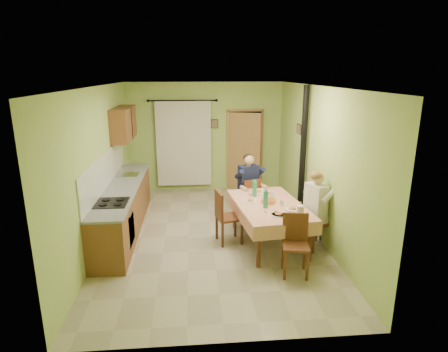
{
  "coord_description": "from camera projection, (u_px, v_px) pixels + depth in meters",
  "views": [
    {
      "loc": [
        -0.33,
        -6.65,
        3.04
      ],
      "look_at": [
        0.25,
        0.1,
        1.15
      ],
      "focal_mm": 30.0,
      "sensor_mm": 36.0,
      "label": 1
    }
  ],
  "objects": [
    {
      "name": "floor",
      "position": [
        212.0,
        235.0,
        7.23
      ],
      "size": [
        4.0,
        6.0,
        0.01
      ],
      "primitive_type": "cube",
      "color": "tan",
      "rests_on": "ground"
    },
    {
      "name": "room_shell",
      "position": [
        211.0,
        142.0,
        6.74
      ],
      "size": [
        4.04,
        6.04,
        2.82
      ],
      "color": "#ABCB68",
      "rests_on": "ground"
    },
    {
      "name": "kitchen_run",
      "position": [
        124.0,
        207.0,
        7.34
      ],
      "size": [
        0.64,
        3.64,
        1.56
      ],
      "color": "brown",
      "rests_on": "ground"
    },
    {
      "name": "upper_cabinets",
      "position": [
        124.0,
        123.0,
        8.18
      ],
      "size": [
        0.35,
        1.4,
        0.7
      ],
      "primitive_type": "cube",
      "color": "brown",
      "rests_on": "room_shell"
    },
    {
      "name": "curtain",
      "position": [
        184.0,
        143.0,
        9.62
      ],
      "size": [
        1.7,
        0.07,
        2.22
      ],
      "color": "black",
      "rests_on": "ground"
    },
    {
      "name": "doorway",
      "position": [
        245.0,
        150.0,
        9.82
      ],
      "size": [
        0.96,
        0.32,
        2.15
      ],
      "color": "black",
      "rests_on": "ground"
    },
    {
      "name": "dining_table",
      "position": [
        268.0,
        223.0,
        6.8
      ],
      "size": [
        1.37,
        2.04,
        0.76
      ],
      "rotation": [
        0.0,
        0.0,
        0.12
      ],
      "color": "tan",
      "rests_on": "ground"
    },
    {
      "name": "tableware",
      "position": [
        271.0,
        202.0,
        6.59
      ],
      "size": [
        0.91,
        1.58,
        0.33
      ],
      "color": "white",
      "rests_on": "dining_table"
    },
    {
      "name": "chair_far",
      "position": [
        249.0,
        207.0,
        7.89
      ],
      "size": [
        0.47,
        0.47,
        0.93
      ],
      "rotation": [
        0.0,
        0.0,
        0.3
      ],
      "color": "#5A2E18",
      "rests_on": "ground"
    },
    {
      "name": "chair_near",
      "position": [
        295.0,
        257.0,
        5.76
      ],
      "size": [
        0.45,
        0.45,
        0.95
      ],
      "rotation": [
        0.0,
        0.0,
        2.98
      ],
      "color": "#5A2E18",
      "rests_on": "ground"
    },
    {
      "name": "chair_right",
      "position": [
        316.0,
        232.0,
        6.66
      ],
      "size": [
        0.55,
        0.55,
        0.99
      ],
      "rotation": [
        0.0,
        0.0,
        1.92
      ],
      "color": "#5A2E18",
      "rests_on": "ground"
    },
    {
      "name": "chair_left",
      "position": [
        228.0,
        227.0,
        6.86
      ],
      "size": [
        0.51,
        0.51,
        0.99
      ],
      "rotation": [
        0.0,
        0.0,
        -1.35
      ],
      "color": "#5A2E18",
      "rests_on": "ground"
    },
    {
      "name": "man_far",
      "position": [
        249.0,
        180.0,
        7.74
      ],
      "size": [
        0.64,
        0.57,
        1.39
      ],
      "rotation": [
        0.0,
        0.0,
        0.3
      ],
      "color": "#141938",
      "rests_on": "chair_far"
    },
    {
      "name": "man_right",
      "position": [
        317.0,
        201.0,
        6.5
      ],
      "size": [
        0.58,
        0.65,
        1.39
      ],
      "rotation": [
        0.0,
        0.0,
        1.92
      ],
      "color": "beige",
      "rests_on": "chair_right"
    },
    {
      "name": "stove_flue",
      "position": [
        302.0,
        173.0,
        7.68
      ],
      "size": [
        0.24,
        0.24,
        2.8
      ],
      "color": "black",
      "rests_on": "ground"
    },
    {
      "name": "picture_back",
      "position": [
        214.0,
        124.0,
        9.63
      ],
      "size": [
        0.19,
        0.03,
        0.23
      ],
      "primitive_type": "cube",
      "color": "black",
      "rests_on": "room_shell"
    },
    {
      "name": "picture_right",
      "position": [
        299.0,
        129.0,
        8.04
      ],
      "size": [
        0.03,
        0.31,
        0.21
      ],
      "primitive_type": "cube",
      "color": "brown",
      "rests_on": "room_shell"
    }
  ]
}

